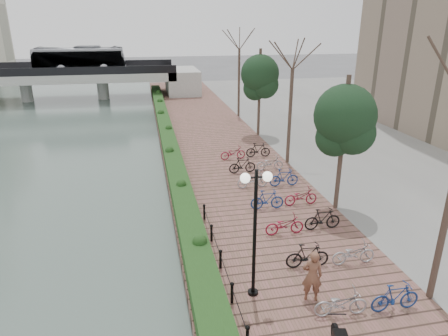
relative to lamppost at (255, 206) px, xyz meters
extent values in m
cube|color=brown|center=(1.80, 14.18, -3.53)|extent=(8.00, 75.00, 0.50)
cube|color=slate|center=(17.80, 14.18, -3.53)|extent=(24.00, 75.00, 0.50)
cube|color=#1D3A15|center=(-1.60, 16.68, -2.98)|extent=(1.10, 56.00, 0.60)
cylinder|color=black|center=(-0.80, -0.32, -2.93)|extent=(0.10, 0.10, 0.70)
cylinder|color=black|center=(-0.80, 1.68, -2.93)|extent=(0.10, 0.10, 0.70)
cylinder|color=black|center=(-0.80, 3.68, -2.93)|extent=(0.10, 0.10, 0.70)
cylinder|color=black|center=(-0.80, 5.68, -2.93)|extent=(0.10, 0.10, 0.70)
cylinder|color=black|center=(0.00, 0.00, -1.03)|extent=(0.12, 0.12, 4.50)
cylinder|color=black|center=(0.00, 0.00, 0.98)|extent=(0.70, 0.06, 0.06)
sphere|color=white|center=(-0.35, 0.00, 0.98)|extent=(0.32, 0.32, 0.32)
sphere|color=white|center=(0.35, 0.00, 0.98)|extent=(0.32, 0.32, 0.32)
imported|color=brown|center=(1.80, -0.66, -2.36)|extent=(0.76, 0.60, 1.83)
imported|color=#A2A0A5|center=(2.40, -1.60, -2.83)|extent=(0.60, 1.71, 0.90)
imported|color=black|center=(2.40, 1.00, -2.78)|extent=(0.47, 1.66, 1.00)
imported|color=maroon|center=(2.40, 3.60, -2.83)|extent=(0.60, 1.71, 0.90)
imported|color=navy|center=(2.40, 6.20, -2.78)|extent=(0.47, 1.66, 1.00)
imported|color=#A2A0A5|center=(2.40, 8.80, -2.83)|extent=(0.60, 1.71, 0.90)
imported|color=black|center=(2.40, 11.40, -2.78)|extent=(0.47, 1.66, 1.00)
imported|color=maroon|center=(2.40, 14.00, -2.83)|extent=(0.60, 1.72, 0.90)
imported|color=navy|center=(4.20, -1.60, -2.78)|extent=(0.47, 1.66, 1.00)
imported|color=#A2A0A5|center=(4.20, 1.00, -2.83)|extent=(0.60, 1.71, 0.90)
imported|color=black|center=(4.20, 3.60, -2.78)|extent=(0.47, 1.66, 1.00)
imported|color=maroon|center=(4.20, 6.20, -2.83)|extent=(0.60, 1.71, 0.90)
imported|color=navy|center=(4.20, 8.80, -2.78)|extent=(0.47, 1.66, 1.00)
imported|color=#A2A0A5|center=(4.20, 11.40, -2.83)|extent=(0.60, 1.71, 0.90)
imported|color=black|center=(4.20, 14.00, -2.78)|extent=(0.47, 1.66, 1.00)
cube|color=#A7A8A2|center=(-17.20, 41.68, -0.78)|extent=(36.00, 8.00, 1.00)
cube|color=black|center=(-17.20, 37.78, 0.17)|extent=(36.00, 0.15, 0.90)
cube|color=black|center=(-17.20, 45.58, 0.17)|extent=(36.00, 0.15, 0.90)
cylinder|color=#A7A8A2|center=(-17.20, 41.68, -2.53)|extent=(1.40, 1.40, 2.50)
cylinder|color=#A7A8A2|center=(-8.20, 41.68, -2.53)|extent=(1.40, 1.40, 2.50)
imported|color=silver|center=(-10.56, 41.68, 1.22)|extent=(2.52, 10.77, 3.00)
camera|label=1|loc=(-3.19, -10.87, 5.42)|focal=32.00mm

